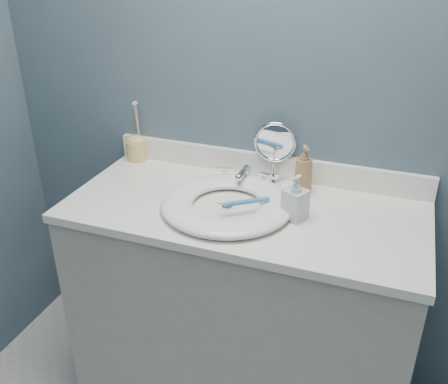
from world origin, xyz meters
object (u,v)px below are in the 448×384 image
at_px(makeup_mirror, 275,149).
at_px(soap_bottle_clear, 296,197).
at_px(toothbrush_holder, 137,146).
at_px(soap_bottle_amber, 304,169).

bearing_deg(makeup_mirror, soap_bottle_clear, -70.02).
xyz_separation_m(makeup_mirror, toothbrush_holder, (-0.58, -0.00, -0.07)).
height_order(soap_bottle_amber, toothbrush_holder, toothbrush_holder).
distance_m(soap_bottle_amber, soap_bottle_clear, 0.20).
height_order(makeup_mirror, soap_bottle_clear, makeup_mirror).
relative_size(makeup_mirror, toothbrush_holder, 0.93).
relative_size(soap_bottle_amber, toothbrush_holder, 0.71).
height_order(soap_bottle_amber, soap_bottle_clear, soap_bottle_amber).
distance_m(soap_bottle_amber, toothbrush_holder, 0.70).
bearing_deg(makeup_mirror, toothbrush_holder, 171.58).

